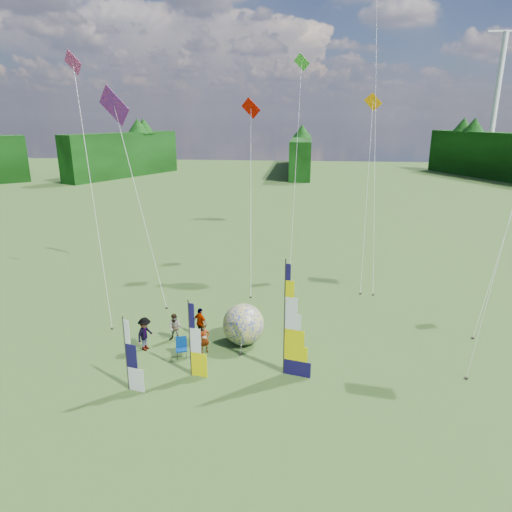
# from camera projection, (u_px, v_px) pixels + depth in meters

# --- Properties ---
(ground) EXTENTS (220.00, 220.00, 0.00)m
(ground) POSITION_uv_depth(u_px,v_px,m) (269.00, 410.00, 19.11)
(ground) COLOR #3D5925
(ground) RESTS_ON ground
(treeline_ring) EXTENTS (210.00, 210.00, 8.00)m
(treeline_ring) POSITION_uv_depth(u_px,v_px,m) (270.00, 323.00, 17.93)
(treeline_ring) COLOR #114B11
(treeline_ring) RESTS_ON ground
(turbine_right) EXTENTS (8.00, 1.20, 30.00)m
(turbine_right) POSITION_uv_depth(u_px,v_px,m) (496.00, 101.00, 106.89)
(turbine_right) COLOR silver
(turbine_right) RESTS_ON ground
(feather_banner_main) EXTENTS (1.47, 0.43, 5.54)m
(feather_banner_main) POSITION_uv_depth(u_px,v_px,m) (284.00, 321.00, 21.00)
(feather_banner_main) COLOR #120D3F
(feather_banner_main) RESTS_ON ground
(side_banner_left) EXTENTS (1.03, 0.27, 3.71)m
(side_banner_left) POSITION_uv_depth(u_px,v_px,m) (190.00, 340.00, 21.13)
(side_banner_left) COLOR #ECDF00
(side_banner_left) RESTS_ON ground
(side_banner_far) EXTENTS (1.02, 0.32, 3.46)m
(side_banner_far) POSITION_uv_depth(u_px,v_px,m) (126.00, 355.00, 20.03)
(side_banner_far) COLOR white
(side_banner_far) RESTS_ON ground
(bol_inflatable) EXTENTS (2.81, 2.81, 2.23)m
(bol_inflatable) POSITION_uv_depth(u_px,v_px,m) (243.00, 324.00, 24.39)
(bol_inflatable) COLOR #0B2298
(bol_inflatable) RESTS_ON ground
(spectator_a) EXTENTS (0.67, 0.62, 1.55)m
(spectator_a) POSITION_uv_depth(u_px,v_px,m) (204.00, 339.00, 23.53)
(spectator_a) COLOR #66594C
(spectator_a) RESTS_ON ground
(spectator_b) EXTENTS (0.77, 0.39, 1.56)m
(spectator_b) POSITION_uv_depth(u_px,v_px,m) (175.00, 328.00, 24.78)
(spectator_b) COLOR #66594C
(spectator_b) RESTS_ON ground
(spectator_c) EXTENTS (0.74, 1.24, 1.81)m
(spectator_c) POSITION_uv_depth(u_px,v_px,m) (145.00, 334.00, 23.78)
(spectator_c) COLOR #66594C
(spectator_c) RESTS_ON ground
(spectator_d) EXTENTS (1.05, 0.89, 1.69)m
(spectator_d) POSITION_uv_depth(u_px,v_px,m) (200.00, 323.00, 25.22)
(spectator_d) COLOR #66594C
(spectator_d) RESTS_ON ground
(camp_chair) EXTENTS (0.75, 0.75, 1.05)m
(camp_chair) POSITION_uv_depth(u_px,v_px,m) (181.00, 348.00, 23.11)
(camp_chair) COLOR #012050
(camp_chair) RESTS_ON ground
(kite_whale) EXTENTS (9.19, 15.02, 22.89)m
(kite_whale) POSITION_uv_depth(u_px,v_px,m) (376.00, 121.00, 33.39)
(kite_whale) COLOR black
(kite_whale) RESTS_ON ground
(kite_rainbow_delta) EXTENTS (12.64, 13.09, 14.76)m
(kite_rainbow_delta) POSITION_uv_depth(u_px,v_px,m) (138.00, 186.00, 29.83)
(kite_rainbow_delta) COLOR #FC3222
(kite_rainbow_delta) RESTS_ON ground
(kite_parafoil) EXTENTS (10.78, 11.96, 15.73)m
(kite_parafoil) POSITION_uv_depth(u_px,v_px,m) (512.00, 203.00, 21.57)
(kite_parafoil) COLOR #B6062F
(kite_parafoil) RESTS_ON ground
(small_kite_red) EXTENTS (7.02, 11.52, 13.70)m
(small_kite_red) POSITION_uv_depth(u_px,v_px,m) (251.00, 187.00, 32.80)
(small_kite_red) COLOR #E00B00
(small_kite_red) RESTS_ON ground
(small_kite_orange) EXTENTS (3.83, 10.29, 13.95)m
(small_kite_orange) POSITION_uv_depth(u_px,v_px,m) (368.00, 185.00, 33.08)
(small_kite_orange) COLOR #FA8D00
(small_kite_orange) RESTS_ON ground
(small_kite_yellow) EXTENTS (9.26, 10.93, 12.36)m
(small_kite_yellow) POSITION_uv_depth(u_px,v_px,m) (510.00, 216.00, 26.59)
(small_kite_yellow) COLOR yellow
(small_kite_yellow) RESTS_ON ground
(small_kite_pink) EXTENTS (7.78, 8.64, 15.98)m
(small_kite_pink) POSITION_uv_depth(u_px,v_px,m) (91.00, 185.00, 26.35)
(small_kite_pink) COLOR #CA317D
(small_kite_pink) RESTS_ON ground
(small_kite_green) EXTENTS (7.11, 11.42, 17.56)m
(small_kite_green) POSITION_uv_depth(u_px,v_px,m) (296.00, 153.00, 38.20)
(small_kite_green) COLOR green
(small_kite_green) RESTS_ON ground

